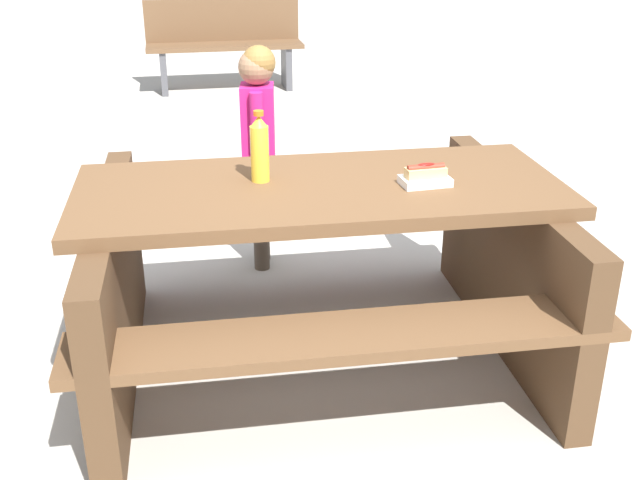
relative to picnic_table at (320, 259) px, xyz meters
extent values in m
plane|color=#B7B2A8|center=(0.00, 0.00, -0.44)|extent=(30.00, 30.00, 0.00)
cube|color=brown|center=(0.00, 0.00, 0.28)|extent=(1.94, 1.24, 0.05)
cube|color=brown|center=(0.16, 0.54, -0.01)|extent=(1.80, 0.78, 0.04)
cube|color=brown|center=(-0.16, -0.54, -0.01)|extent=(1.80, 0.78, 0.04)
cube|color=#4D3520|center=(0.75, -0.22, -0.09)|extent=(0.50, 1.37, 0.70)
cube|color=#4D3520|center=(-0.75, 0.22, -0.09)|extent=(0.50, 1.37, 0.70)
cylinder|color=yellow|center=(-0.18, 0.13, 0.41)|extent=(0.07, 0.07, 0.21)
cone|color=yellow|center=(-0.18, 0.13, 0.53)|extent=(0.06, 0.06, 0.04)
cylinder|color=orange|center=(-0.18, 0.13, 0.56)|extent=(0.04, 0.04, 0.02)
cube|color=white|center=(0.35, -0.17, 0.32)|extent=(0.20, 0.14, 0.03)
cube|color=#D8B272|center=(0.35, -0.17, 0.35)|extent=(0.16, 0.08, 0.04)
cylinder|color=maroon|center=(0.35, -0.17, 0.37)|extent=(0.14, 0.06, 0.03)
ellipsoid|color=maroon|center=(0.35, -0.17, 0.38)|extent=(0.07, 0.04, 0.01)
cylinder|color=brown|center=(0.10, 0.88, -0.19)|extent=(0.08, 0.08, 0.50)
cylinder|color=brown|center=(0.14, 0.99, -0.19)|extent=(0.08, 0.08, 0.50)
cube|color=#D11E72|center=(0.12, 0.93, 0.27)|extent=(0.21, 0.22, 0.42)
cylinder|color=#D11E72|center=(0.08, 0.84, 0.29)|extent=(0.06, 0.06, 0.36)
cylinder|color=#D11E72|center=(0.16, 1.03, 0.29)|extent=(0.06, 0.06, 0.36)
sphere|color=#997051|center=(0.12, 0.93, 0.56)|extent=(0.17, 0.17, 0.17)
sphere|color=olive|center=(0.13, 0.93, 0.58)|extent=(0.16, 0.16, 0.16)
cube|color=brown|center=(1.29, 4.79, -0.01)|extent=(1.55, 0.77, 0.04)
cube|color=brown|center=(1.34, 4.96, 0.21)|extent=(1.46, 0.42, 0.40)
cube|color=#4C4C51|center=(0.71, 4.94, -0.24)|extent=(0.15, 0.36, 0.41)
cube|color=#4C4C51|center=(1.87, 4.63, -0.24)|extent=(0.15, 0.36, 0.41)
camera|label=1|loc=(-1.16, -2.41, 1.26)|focal=43.06mm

